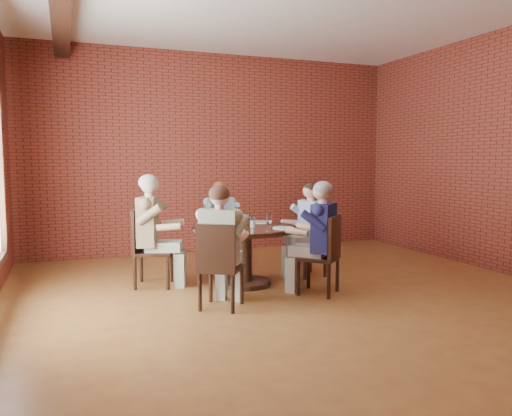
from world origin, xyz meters
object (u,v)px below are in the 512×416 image
object	(u,v)px
chair_a	(312,240)
diner_b	(221,225)
diner_a	(308,230)
smartphone	(289,226)
diner_d	(221,247)
chair_d	(219,263)
diner_e	(319,238)
dining_table	(244,244)
chair_b	(219,234)
diner_c	(153,231)
chair_c	(146,245)
chair_e	(325,252)

from	to	relation	value
chair_a	diner_b	distance (m)	1.37
diner_a	smartphone	world-z (taller)	diner_a
diner_d	chair_d	bearing A→B (deg)	90.00
diner_a	chair_d	distance (m)	1.91
diner_e	smartphone	size ratio (longest dim) A/B	8.60
dining_table	chair_b	world-z (taller)	chair_b
chair_d	diner_e	bearing A→B (deg)	-136.95
chair_a	diner_b	xyz separation A→B (m)	(-1.05, 0.87, 0.14)
diner_c	smartphone	bearing A→B (deg)	-90.29
dining_table	smartphone	xyz separation A→B (m)	(0.53, -0.19, 0.23)
diner_a	diner_e	size ratio (longest dim) A/B	0.95
dining_table	chair_a	size ratio (longest dim) A/B	1.46
chair_a	diner_d	bearing A→B (deg)	-67.46
dining_table	chair_a	xyz separation A→B (m)	(1.05, 0.17, -0.03)
chair_b	diner_d	xyz separation A→B (m)	(-0.56, -1.95, 0.17)
chair_c	chair_d	xyz separation A→B (m)	(0.57, -1.30, -0.02)
chair_d	diner_d	world-z (taller)	diner_d
diner_a	diner_d	bearing A→B (deg)	-66.53
diner_e	chair_a	bearing A→B (deg)	-157.56
dining_table	diner_c	world-z (taller)	diner_c
chair_d	chair_e	bearing A→B (deg)	-139.90
chair_c	smartphone	xyz separation A→B (m)	(1.70, -0.58, 0.23)
chair_a	chair_b	xyz separation A→B (m)	(-1.05, 0.94, -0.00)
diner_d	chair_e	world-z (taller)	diner_d
chair_c	chair_d	bearing A→B (deg)	-137.78
chair_b	chair_e	size ratio (longest dim) A/B	0.96
chair_b	diner_d	size ratio (longest dim) A/B	0.68
chair_a	chair_d	bearing A→B (deg)	-66.47
diner_c	diner_d	distance (m)	1.31
diner_a	chair_d	size ratio (longest dim) A/B	1.37
smartphone	chair_b	bearing A→B (deg)	106.85
diner_a	diner_c	world-z (taller)	diner_c
chair_a	diner_a	world-z (taller)	diner_a
diner_a	diner_c	size ratio (longest dim) A/B	0.91
chair_b	diner_c	bearing A→B (deg)	-145.25
chair_e	smartphone	distance (m)	0.65
chair_d	smartphone	distance (m)	1.37
diner_c	smartphone	xyz separation A→B (m)	(1.61, -0.55, 0.05)
diner_c	chair_a	bearing A→B (deg)	-76.47
diner_e	smartphone	bearing A→B (deg)	-117.62
chair_a	dining_table	bearing A→B (deg)	-90.00
chair_a	smartphone	size ratio (longest dim) A/B	5.82
chair_c	diner_e	world-z (taller)	diner_e
diner_b	diner_d	world-z (taller)	diner_d
chair_a	chair_e	size ratio (longest dim) A/B	0.96
chair_b	smartphone	bearing A→B (deg)	-67.90
diner_e	smartphone	world-z (taller)	diner_e
dining_table	diner_a	size ratio (longest dim) A/B	1.04
chair_a	diner_e	bearing A→B (deg)	-32.37
chair_a	diner_d	xyz separation A→B (m)	(-1.61, -1.01, 0.17)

